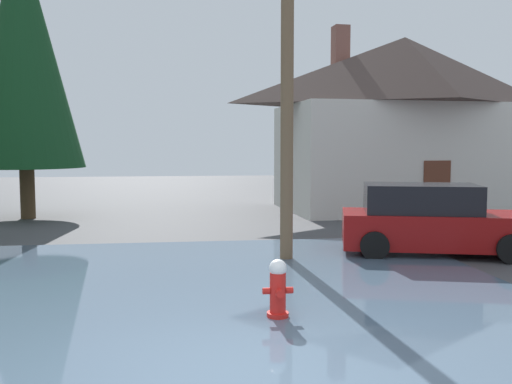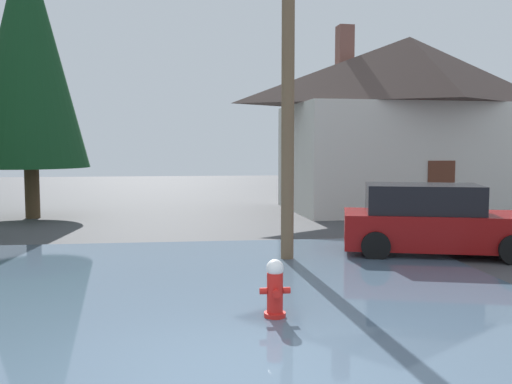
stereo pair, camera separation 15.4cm
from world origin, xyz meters
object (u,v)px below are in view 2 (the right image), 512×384
object	(u,v)px
fire_hydrant	(275,290)
pine_tree_short_left	(27,50)
utility_pole	(288,53)
parked_car	(433,221)
house	(408,121)

from	to	relation	value
fire_hydrant	pine_tree_short_left	size ratio (longest dim) A/B	0.09
fire_hydrant	utility_pole	size ratio (longest dim) A/B	0.10
parked_car	house	bearing A→B (deg)	71.84
utility_pole	pine_tree_short_left	bearing A→B (deg)	133.38
house	parked_car	xyz separation A→B (m)	(-2.89, -8.82, -2.71)
pine_tree_short_left	utility_pole	bearing A→B (deg)	-46.62
pine_tree_short_left	house	bearing A→B (deg)	4.19
fire_hydrant	utility_pole	xyz separation A→B (m)	(0.90, 4.10, 4.07)
fire_hydrant	utility_pole	world-z (taller)	utility_pole
house	pine_tree_short_left	bearing A→B (deg)	-175.81
fire_hydrant	pine_tree_short_left	distance (m)	14.84
utility_pole	house	world-z (taller)	utility_pole
fire_hydrant	house	size ratio (longest dim) A/B	0.09
house	utility_pole	bearing A→B (deg)	-125.05
fire_hydrant	utility_pole	bearing A→B (deg)	77.67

